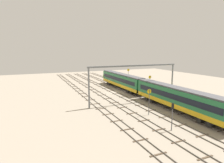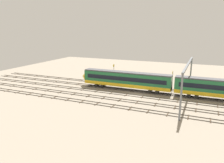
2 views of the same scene
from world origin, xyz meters
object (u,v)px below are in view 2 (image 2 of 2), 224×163
object	(u,v)px
train	(171,85)
speed_sign_mid_trackside	(114,71)
overhead_gantry	(188,72)
signal_light_trackside_approach	(123,77)
relay_cabinet	(180,86)
speed_sign_far_trackside	(172,79)

from	to	relation	value
train	speed_sign_mid_trackside	distance (m)	18.99
train	overhead_gantry	distance (m)	7.30
signal_light_trackside_approach	train	bearing A→B (deg)	168.86
overhead_gantry	relay_cabinet	distance (m)	13.25
train	overhead_gantry	size ratio (longest dim) A/B	2.20
speed_sign_far_trackside	signal_light_trackside_approach	distance (m)	13.65
train	signal_light_trackside_approach	world-z (taller)	train
speed_sign_mid_trackside	speed_sign_far_trackside	bearing A→B (deg)	169.74
overhead_gantry	speed_sign_mid_trackside	size ratio (longest dim) A/B	3.98
overhead_gantry	train	bearing A→B (deg)	-47.22
speed_sign_mid_trackside	signal_light_trackside_approach	distance (m)	5.46
train	signal_light_trackside_approach	bearing A→B (deg)	-11.14
train	overhead_gantry	xyz separation A→B (m)	(-4.02, 4.35, 4.27)
overhead_gantry	speed_sign_mid_trackside	world-z (taller)	overhead_gantry
signal_light_trackside_approach	relay_cabinet	world-z (taller)	signal_light_trackside_approach
speed_sign_mid_trackside	speed_sign_far_trackside	distance (m)	18.15
overhead_gantry	speed_sign_mid_trackside	bearing A→B (deg)	-25.36
train	overhead_gantry	bearing A→B (deg)	132.78
train	relay_cabinet	bearing A→B (deg)	-101.30
train	speed_sign_mid_trackside	xyz separation A→B (m)	(17.96, -6.07, 1.07)
train	relay_cabinet	xyz separation A→B (m)	(-1.42, -7.12, -1.84)
speed_sign_mid_trackside	relay_cabinet	bearing A→B (deg)	-176.92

